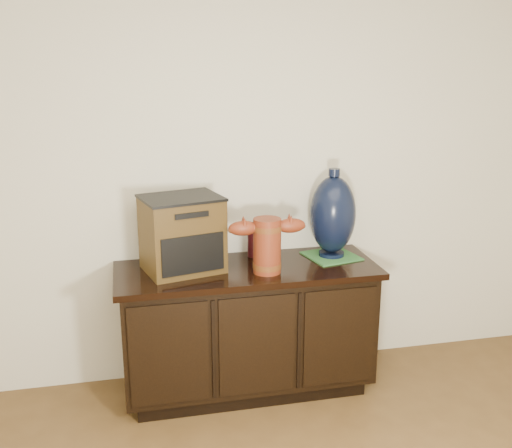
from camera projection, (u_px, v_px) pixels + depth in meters
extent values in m
plane|color=beige|center=(237.00, 162.00, 3.44)|extent=(4.50, 0.00, 4.50)
cube|color=black|center=(247.00, 381.00, 3.53)|extent=(1.29, 0.45, 0.08)
cube|color=black|center=(247.00, 325.00, 3.43)|extent=(1.40, 0.50, 0.64)
cube|color=black|center=(247.00, 270.00, 3.34)|extent=(1.46, 0.56, 0.03)
cube|color=black|center=(169.00, 355.00, 3.09)|extent=(0.41, 0.01, 0.56)
cube|color=black|center=(257.00, 346.00, 3.19)|extent=(0.41, 0.01, 0.56)
cube|color=black|center=(340.00, 337.00, 3.29)|extent=(0.41, 0.01, 0.56)
cylinder|color=maroon|center=(267.00, 246.00, 3.22)|extent=(0.15, 0.15, 0.30)
cylinder|color=#3D1B0B|center=(267.00, 265.00, 3.25)|extent=(0.16, 0.16, 0.03)
cylinder|color=#3D1B0B|center=(267.00, 228.00, 3.19)|extent=(0.16, 0.16, 0.03)
ellipsoid|color=maroon|center=(243.00, 228.00, 3.16)|extent=(0.16, 0.08, 0.08)
ellipsoid|color=maroon|center=(291.00, 226.00, 3.21)|extent=(0.16, 0.08, 0.08)
cube|color=#3F2C0F|center=(182.00, 235.00, 3.24)|extent=(0.47, 0.41, 0.40)
cube|color=black|center=(193.00, 255.00, 3.12)|extent=(0.33, 0.09, 0.21)
cube|color=black|center=(181.00, 198.00, 3.19)|extent=(0.48, 0.42, 0.01)
cube|color=#316D32|center=(331.00, 256.00, 3.51)|extent=(0.33, 0.33, 0.01)
cylinder|color=black|center=(331.00, 254.00, 3.51)|extent=(0.15, 0.15, 0.02)
ellipsoid|color=black|center=(333.00, 215.00, 3.44)|extent=(0.32, 0.32, 0.45)
cylinder|color=black|center=(334.00, 172.00, 3.38)|extent=(0.06, 0.06, 0.04)
cylinder|color=maroon|center=(253.00, 244.00, 3.50)|extent=(0.06, 0.06, 0.15)
cylinder|color=silver|center=(253.00, 230.00, 3.47)|extent=(0.05, 0.05, 0.02)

